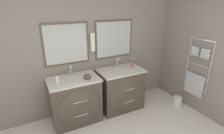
# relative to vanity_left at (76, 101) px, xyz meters

# --- Properties ---
(wall_back) EXTENTS (5.93, 0.17, 2.60)m
(wall_back) POSITION_rel_vanity_left_xyz_m (0.19, 0.37, 0.86)
(wall_back) COLOR gray
(wall_back) RESTS_ON ground_plane
(wall_right) EXTENTS (0.13, 4.38, 2.60)m
(wall_right) POSITION_rel_vanity_left_xyz_m (2.37, -0.89, 0.85)
(wall_right) COLOR gray
(wall_right) RESTS_ON ground_plane
(vanity_left) EXTENTS (0.91, 0.65, 0.87)m
(vanity_left) POSITION_rel_vanity_left_xyz_m (0.00, 0.00, 0.00)
(vanity_left) COLOR #4C4238
(vanity_left) RESTS_ON ground_plane
(vanity_right) EXTENTS (0.91, 0.65, 0.87)m
(vanity_right) POSITION_rel_vanity_left_xyz_m (0.98, 0.00, 0.00)
(vanity_right) COLOR #4C4238
(vanity_right) RESTS_ON ground_plane
(faucet_left) EXTENTS (0.17, 0.13, 0.22)m
(faucet_left) POSITION_rel_vanity_left_xyz_m (0.00, 0.18, 0.54)
(faucet_left) COLOR silver
(faucet_left) RESTS_ON vanity_left
(faucet_right) EXTENTS (0.17, 0.13, 0.22)m
(faucet_right) POSITION_rel_vanity_left_xyz_m (0.98, 0.18, 0.54)
(faucet_right) COLOR silver
(faucet_right) RESTS_ON vanity_right
(toiletry_bottle) EXTENTS (0.06, 0.06, 0.18)m
(toiletry_bottle) POSITION_rel_vanity_left_xyz_m (-0.29, -0.06, 0.51)
(toiletry_bottle) COLOR silver
(toiletry_bottle) RESTS_ON vanity_left
(amenity_bowl) EXTENTS (0.14, 0.14, 0.08)m
(amenity_bowl) POSITION_rel_vanity_left_xyz_m (0.23, -0.06, 0.47)
(amenity_bowl) COLOR #4C4742
(amenity_bowl) RESTS_ON vanity_left
(flower_vase) EXTENTS (0.05, 0.05, 0.21)m
(flower_vase) POSITION_rel_vanity_left_xyz_m (1.28, 0.07, 0.51)
(flower_vase) COLOR #CC4C51
(flower_vase) RESTS_ON vanity_right
(waste_bin) EXTENTS (0.20, 0.20, 0.21)m
(waste_bin) POSITION_rel_vanity_left_xyz_m (2.12, -0.50, -0.33)
(waste_bin) COLOR silver
(waste_bin) RESTS_ON ground_plane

